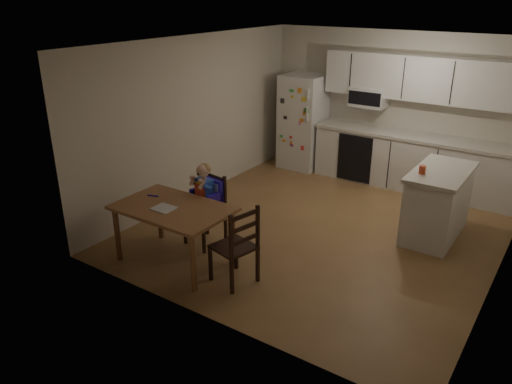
{
  "coord_description": "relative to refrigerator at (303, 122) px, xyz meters",
  "views": [
    {
      "loc": [
        2.76,
        -5.72,
        3.12
      ],
      "look_at": [
        -0.29,
        -1.23,
        0.9
      ],
      "focal_mm": 35.0,
      "sensor_mm": 36.0,
      "label": 1
    }
  ],
  "objects": [
    {
      "name": "room",
      "position": [
        1.55,
        -1.67,
        0.4
      ],
      "size": [
        4.52,
        5.01,
        2.51
      ],
      "color": "brown",
      "rests_on": "ground"
    },
    {
      "name": "kitchen_run",
      "position": [
        2.05,
        0.09,
        0.03
      ],
      "size": [
        3.37,
        0.62,
        2.15
      ],
      "color": "silver",
      "rests_on": "ground"
    },
    {
      "name": "chair_booster",
      "position": [
        0.49,
        -3.37,
        -0.18
      ],
      "size": [
        0.48,
        0.48,
        1.1
      ],
      "rotation": [
        0.0,
        0.0,
        -0.17
      ],
      "color": "black",
      "rests_on": "ground"
    },
    {
      "name": "chair_side",
      "position": [
        1.42,
        -3.96,
        -0.31
      ],
      "size": [
        0.51,
        0.51,
        0.95
      ],
      "rotation": [
        0.0,
        0.0,
        -1.81
      ],
      "color": "black",
      "rests_on": "ground"
    },
    {
      "name": "kitchen_island",
      "position": [
        2.89,
        -1.48,
        -0.38
      ],
      "size": [
        0.66,
        1.26,
        0.93
      ],
      "color": "silver",
      "rests_on": "ground"
    },
    {
      "name": "toddler_spoon",
      "position": [
        0.04,
        -3.89,
        -0.11
      ],
      "size": [
        0.12,
        0.06,
        0.02
      ],
      "primitive_type": "cylinder",
      "rotation": [
        0.0,
        1.57,
        0.35
      ],
      "color": "#2A18C4",
      "rests_on": "dining_table"
    },
    {
      "name": "dining_table",
      "position": [
        0.48,
        -3.98,
        -0.22
      ],
      "size": [
        1.37,
        0.88,
        0.73
      ],
      "color": "brown",
      "rests_on": "ground"
    },
    {
      "name": "refrigerator",
      "position": [
        0.0,
        0.0,
        0.0
      ],
      "size": [
        0.72,
        0.7,
        1.7
      ],
      "primitive_type": "cube",
      "color": "silver",
      "rests_on": "ground"
    },
    {
      "name": "napkin",
      "position": [
        0.43,
        -4.08,
        -0.11
      ],
      "size": [
        0.26,
        0.22,
        0.01
      ],
      "primitive_type": "cube",
      "color": "#B8B9BE",
      "rests_on": "dining_table"
    },
    {
      "name": "red_cup",
      "position": [
        2.7,
        -1.76,
        0.14
      ],
      "size": [
        0.08,
        0.08,
        0.11
      ],
      "primitive_type": "cylinder",
      "color": "red",
      "rests_on": "kitchen_island"
    }
  ]
}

